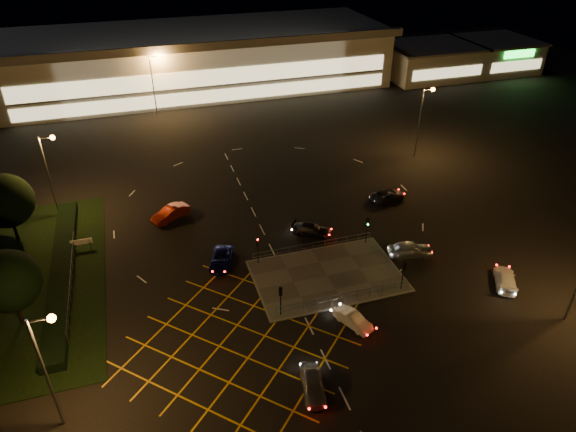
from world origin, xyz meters
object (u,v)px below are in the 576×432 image
object	(u,v)px
car_far_dkgrey	(312,230)
car_queue_white	(353,320)
signal_sw	(281,295)
car_approach_white	(505,279)
car_circ_red	(171,213)
car_near_silver	(313,385)
signal_se	(404,270)
car_east_grey	(387,196)
car_right_silver	(410,249)
signal_nw	(258,245)
signal_ne	(367,225)
car_left_blue	(221,259)

from	to	relation	value
car_far_dkgrey	car_queue_white	bearing A→B (deg)	-152.65
signal_sw	car_approach_white	xyz separation A→B (m)	(21.93, -2.32, -1.71)
car_queue_white	car_circ_red	xyz separation A→B (m)	(-13.22, 22.39, 0.16)
car_queue_white	car_near_silver	bearing A→B (deg)	-160.75
signal_se	car_queue_white	world-z (taller)	signal_se
car_east_grey	car_approach_white	bearing A→B (deg)	-176.86
signal_sw	car_right_silver	size ratio (longest dim) A/B	0.69
car_near_silver	car_approach_white	xyz separation A→B (m)	(21.99, 6.31, -0.05)
signal_se	car_queue_white	distance (m)	7.20
car_circ_red	signal_sw	bearing A→B (deg)	-9.14
signal_nw	car_queue_white	distance (m)	12.51
car_queue_white	car_approach_white	world-z (taller)	car_approach_white
signal_nw	signal_ne	bearing A→B (deg)	0.00
car_queue_white	car_right_silver	xyz separation A→B (m)	(9.80, 7.68, 0.17)
signal_ne	car_queue_white	bearing A→B (deg)	-119.82
signal_se	car_queue_white	size ratio (longest dim) A/B	0.85
car_left_blue	signal_nw	bearing A→B (deg)	2.62
signal_se	signal_nw	world-z (taller)	same
signal_nw	car_left_blue	size ratio (longest dim) A/B	0.70
signal_sw	signal_se	world-z (taller)	same
car_circ_red	car_east_grey	bearing A→B (deg)	51.81
car_east_grey	car_far_dkgrey	bearing A→B (deg)	103.36
signal_ne	car_approach_white	size ratio (longest dim) A/B	0.70
car_right_silver	car_circ_red	distance (m)	27.32
car_far_dkgrey	car_circ_red	distance (m)	16.57
car_circ_red	car_east_grey	size ratio (longest dim) A/B	1.03
signal_se	car_circ_red	bearing A→B (deg)	-44.80
signal_sw	car_queue_white	world-z (taller)	signal_sw
signal_nw	car_east_grey	xyz separation A→B (m)	(18.48, 7.82, -1.74)
signal_se	car_near_silver	xyz separation A→B (m)	(-12.06, -8.64, -1.66)
car_left_blue	car_circ_red	xyz separation A→B (m)	(-3.94, 10.35, 0.14)
car_left_blue	car_queue_white	bearing A→B (deg)	-33.45
car_circ_red	car_approach_white	bearing A→B (deg)	23.25
signal_sw	signal_se	distance (m)	12.00
signal_se	car_left_blue	bearing A→B (deg)	-30.10
car_left_blue	car_east_grey	xyz separation A→B (m)	(22.07, 6.77, -0.00)
car_right_silver	signal_nw	bearing A→B (deg)	91.61
car_approach_white	signal_se	bearing A→B (deg)	17.37
signal_sw	car_east_grey	size ratio (longest dim) A/B	0.70
car_queue_white	car_approach_white	size ratio (longest dim) A/B	0.82
car_left_blue	signal_se	bearing A→B (deg)	-11.18
signal_sw	signal_ne	world-z (taller)	same
car_near_silver	signal_nw	bearing A→B (deg)	100.34
car_near_silver	car_queue_white	world-z (taller)	car_near_silver
signal_se	car_east_grey	world-z (taller)	signal_se
signal_sw	car_far_dkgrey	bearing A→B (deg)	-121.53
car_near_silver	car_approach_white	distance (m)	22.88
car_near_silver	car_left_blue	size ratio (longest dim) A/B	0.91
signal_nw	car_east_grey	distance (m)	20.15
car_near_silver	car_left_blue	distance (m)	18.02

